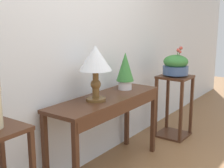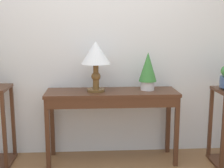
% 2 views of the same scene
% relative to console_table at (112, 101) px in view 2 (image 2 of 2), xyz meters
% --- Properties ---
extents(back_wall_with_art, '(9.00, 0.10, 2.80)m').
position_rel_console_table_xyz_m(back_wall_with_art, '(-0.13, 0.33, 0.72)').
color(back_wall_with_art, silver).
rests_on(back_wall_with_art, ground).
extents(console_table, '(1.40, 0.43, 0.79)m').
position_rel_console_table_xyz_m(console_table, '(0.00, 0.00, 0.00)').
color(console_table, '#472819').
rests_on(console_table, ground).
extents(table_lamp, '(0.31, 0.31, 0.53)m').
position_rel_console_table_xyz_m(table_lamp, '(-0.17, 0.03, 0.48)').
color(table_lamp, brown).
rests_on(table_lamp, console_table).
extents(potted_plant_on_console, '(0.19, 0.19, 0.41)m').
position_rel_console_table_xyz_m(potted_plant_on_console, '(0.39, 0.06, 0.32)').
color(potted_plant_on_console, silver).
rests_on(potted_plant_on_console, console_table).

